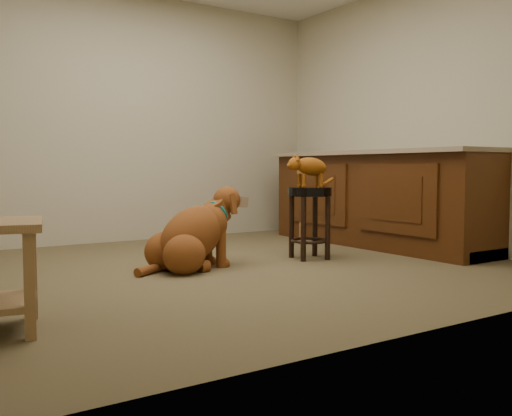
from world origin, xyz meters
TOP-DOWN VIEW (x-y plane):
  - floor at (0.00, 0.00)m, footprint 4.50×4.00m
  - room_shell at (0.00, 0.00)m, footprint 4.54×4.04m
  - cabinet_run at (1.94, 0.30)m, footprint 0.70×2.56m
  - padded_stool at (0.87, 0.01)m, footprint 0.37×0.37m
  - wood_stool at (1.85, 1.00)m, footprint 0.48×0.48m
  - golden_retriever at (-0.19, 0.10)m, footprint 1.05×0.56m
  - tabby_kitten at (0.86, 0.01)m, footprint 0.50×0.20m

SIDE VIEW (x-z plane):
  - floor at x=0.00m, z-range -0.01..0.01m
  - golden_retriever at x=-0.19m, z-range -0.08..0.58m
  - wood_stool at x=1.85m, z-range 0.02..0.76m
  - padded_stool at x=0.87m, z-range 0.13..0.74m
  - cabinet_run at x=1.94m, z-range -0.03..0.91m
  - tabby_kitten at x=0.86m, z-range 0.62..0.93m
  - room_shell at x=0.00m, z-range 0.37..2.99m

